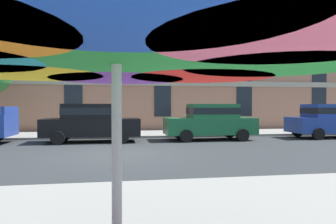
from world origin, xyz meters
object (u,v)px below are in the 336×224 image
(sedan_blue, at_px, (330,120))
(patio_umbrella, at_px, (116,28))
(sedan_green, at_px, (210,121))
(sedan_black, at_px, (91,122))

(sedan_blue, xyz_separation_m, patio_umbrella, (-11.03, -12.70, 1.16))
(patio_umbrella, bearing_deg, sedan_blue, 49.03)
(sedan_green, distance_m, sedan_blue, 6.57)
(sedan_green, bearing_deg, sedan_blue, 0.00)
(sedan_black, height_order, sedan_blue, same)
(sedan_black, xyz_separation_m, sedan_blue, (12.32, 0.00, 0.00))
(sedan_green, height_order, patio_umbrella, patio_umbrella)
(sedan_green, relative_size, sedan_blue, 1.00)
(sedan_black, distance_m, sedan_blue, 12.32)
(sedan_blue, bearing_deg, sedan_green, 180.00)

